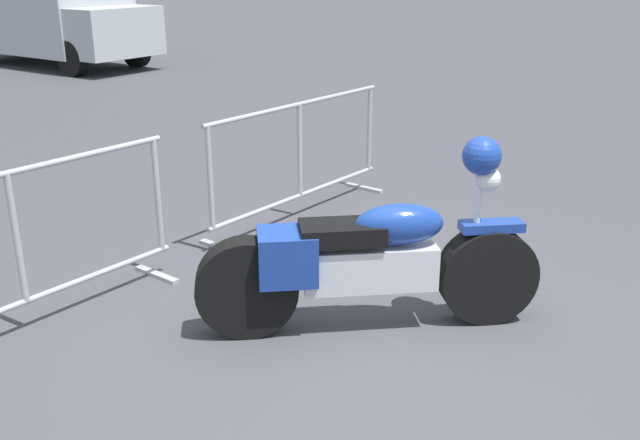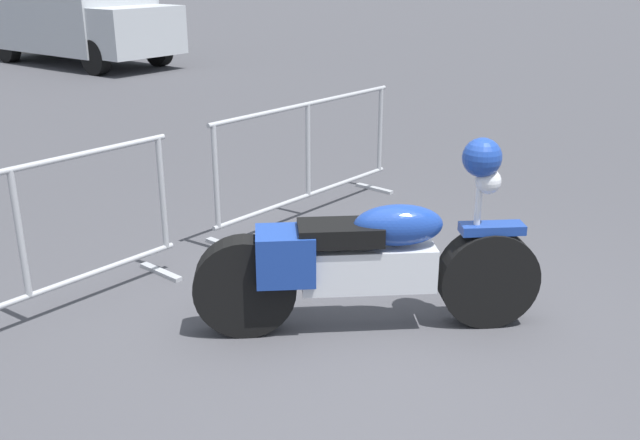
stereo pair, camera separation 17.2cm
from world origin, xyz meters
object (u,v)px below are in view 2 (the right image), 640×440
at_px(motorcycle, 368,260).
at_px(delivery_van, 72,7).
at_px(crowd_barrier_near, 21,245).
at_px(crowd_barrier_far, 308,158).

relative_size(motorcycle, delivery_van, 0.33).
xyz_separation_m(crowd_barrier_near, delivery_van, (7.18, 10.93, 0.69)).
xyz_separation_m(motorcycle, crowd_barrier_near, (-1.38, 1.71, 0.08)).
xyz_separation_m(crowd_barrier_near, crowd_barrier_far, (2.76, 0.00, 0.00)).
bearing_deg(delivery_van, crowd_barrier_near, -36.47).
bearing_deg(delivery_van, motorcycle, -27.81).
distance_m(crowd_barrier_near, delivery_van, 13.10).
relative_size(motorcycle, crowd_barrier_near, 0.73).
distance_m(crowd_barrier_far, delivery_van, 11.81).
distance_m(motorcycle, delivery_van, 13.93).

